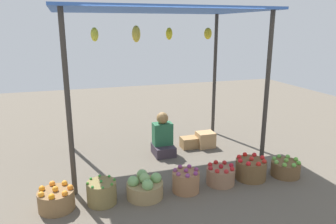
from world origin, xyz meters
TOP-DOWN VIEW (x-y plane):
  - ground_plane at (0.00, 0.00)m, footprint 14.00×14.00m
  - market_stall_structure at (-0.00, 0.01)m, footprint 3.27×2.16m
  - vendor_person at (0.09, 0.08)m, footprint 0.36×0.44m
  - basket_oranges at (-1.72, -1.25)m, footprint 0.45×0.45m
  - basket_green_chilies at (-1.16, -1.28)m, footprint 0.39×0.39m
  - basket_cabbages at (-0.58, -1.30)m, footprint 0.50×0.50m
  - basket_purple_onions at (0.01, -1.32)m, footprint 0.38×0.38m
  - basket_red_apples at (0.57, -1.27)m, footprint 0.42×0.42m
  - basket_red_tomatoes at (1.09, -1.25)m, footprint 0.46×0.46m
  - basket_green_apples at (1.65, -1.33)m, footprint 0.44×0.44m
  - wooden_crate_near_vendor at (0.68, 0.24)m, footprint 0.33×0.25m
  - wooden_crate_stacked_rear at (0.98, 0.18)m, footprint 0.33×0.28m

SIDE VIEW (x-z plane):
  - ground_plane at x=0.00m, z-range 0.00..0.00m
  - wooden_crate_near_vendor at x=0.68m, z-range 0.00..0.20m
  - basket_green_apples at x=1.65m, z-range -0.02..0.27m
  - basket_red_apples at x=0.57m, z-range -0.02..0.29m
  - basket_oranges at x=-1.72m, z-range -0.02..0.29m
  - basket_cabbages at x=-0.58m, z-range -0.03..0.31m
  - wooden_crate_stacked_rear at x=0.98m, z-range 0.00..0.29m
  - basket_green_chilies at x=-1.16m, z-range -0.01..0.31m
  - basket_purple_onions at x=0.01m, z-range -0.02..0.32m
  - basket_red_tomatoes at x=1.09m, z-range -0.02..0.33m
  - vendor_person at x=0.09m, z-range -0.09..0.69m
  - market_stall_structure at x=0.00m, z-range 1.05..3.57m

